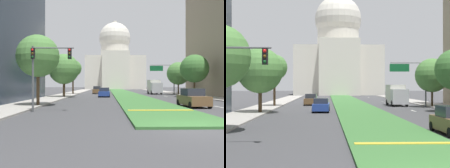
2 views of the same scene
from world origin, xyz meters
TOP-DOWN VIEW (x-y plane):
  - ground_plane at (0.00, 52.85)m, footprint 260.00×260.00m
  - grass_median at (0.00, 47.56)m, footprint 5.64×95.12m
  - median_curb_nose at (0.00, 7.10)m, footprint 5.08×0.50m
  - lane_dashes_right at (6.65, 41.32)m, footprint 0.16×68.38m
  - sidewalk_left at (-12.48, 42.28)m, footprint 4.00×95.12m
  - sidewalk_right at (12.48, 42.28)m, footprint 4.00×95.12m
  - capitol_building at (0.00, 105.01)m, footprint 28.24×22.57m
  - overhead_guide_sign at (8.26, 38.47)m, footprint 5.28×0.20m
  - street_tree_left_mid at (-11.31, 28.40)m, footprint 5.08×5.08m
  - street_tree_left_far at (-11.47, 40.14)m, footprint 3.75×3.75m
  - street_tree_right_far at (11.09, 38.47)m, footprint 4.83×4.83m
  - sedan_midblock at (-4.55, 29.96)m, footprint 2.04×4.27m
  - sedan_distant at (-6.33, 44.20)m, footprint 2.14×4.54m
  - box_truck_delivery at (6.72, 42.18)m, footprint 2.40×6.40m

SIDE VIEW (x-z plane):
  - ground_plane at x=0.00m, z-range 0.00..0.00m
  - lane_dashes_right at x=6.65m, z-range 0.00..0.01m
  - grass_median at x=0.00m, z-range 0.00..0.14m
  - sidewalk_left at x=-12.48m, z-range 0.00..0.15m
  - sidewalk_right at x=12.48m, z-range 0.00..0.15m
  - median_curb_nose at x=0.00m, z-range 0.14..0.18m
  - sedan_midblock at x=-4.55m, z-range -0.05..1.59m
  - sedan_distant at x=-6.33m, z-range -0.06..1.71m
  - box_truck_delivery at x=6.72m, z-range 0.08..3.28m
  - street_tree_right_far at x=11.09m, z-range 1.05..8.00m
  - overhead_guide_sign at x=8.26m, z-range 1.38..7.88m
  - street_tree_left_mid at x=-11.31m, z-range 1.10..8.40m
  - street_tree_left_far at x=-11.47m, z-range 1.88..9.45m
  - capitol_building at x=0.00m, z-range -3.30..30.32m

